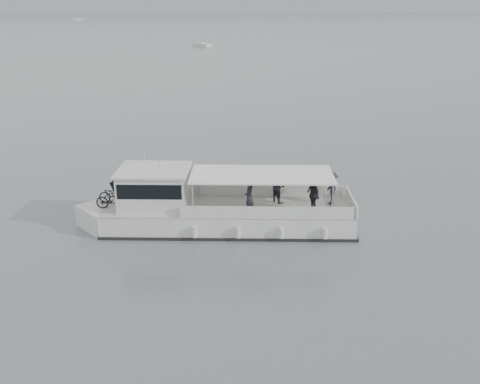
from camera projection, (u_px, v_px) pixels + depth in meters
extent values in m
plane|color=slate|center=(283.00, 195.00, 27.32)|extent=(1400.00, 1400.00, 0.00)
cube|color=silver|center=(229.00, 219.00, 23.30)|extent=(11.00, 5.54, 1.15)
cube|color=silver|center=(108.00, 218.00, 23.41)|extent=(2.78, 2.78, 1.15)
cube|color=beige|center=(229.00, 207.00, 23.11)|extent=(11.00, 5.54, 0.05)
cube|color=black|center=(229.00, 226.00, 23.42)|extent=(11.20, 5.69, 0.16)
cube|color=silver|center=(265.00, 191.00, 24.28)|extent=(6.86, 1.96, 0.53)
cube|color=silver|center=(267.00, 213.00, 21.71)|extent=(6.86, 1.96, 0.53)
cube|color=silver|center=(351.00, 202.00, 22.92)|extent=(0.83, 2.76, 0.53)
cube|color=silver|center=(154.00, 189.00, 22.91)|extent=(3.37, 3.06, 1.59)
cube|color=black|center=(122.00, 186.00, 22.89)|extent=(1.06, 2.27, 1.03)
cube|color=black|center=(154.00, 183.00, 22.82)|extent=(3.20, 3.04, 0.62)
cube|color=silver|center=(153.00, 170.00, 22.63)|extent=(3.58, 3.27, 0.09)
cube|color=white|center=(262.00, 175.00, 22.60)|extent=(6.51, 4.15, 0.07)
cylinder|color=silver|center=(193.00, 200.00, 21.73)|extent=(0.07, 0.07, 1.46)
cylinder|color=silver|center=(198.00, 181.00, 24.07)|extent=(0.07, 0.07, 1.46)
cylinder|color=silver|center=(332.00, 202.00, 21.62)|extent=(0.07, 0.07, 1.46)
cylinder|color=silver|center=(324.00, 182.00, 23.95)|extent=(0.07, 0.07, 1.46)
cylinder|color=silver|center=(143.00, 139.00, 23.01)|extent=(0.03, 0.03, 2.30)
cylinder|color=silver|center=(158.00, 152.00, 21.71)|extent=(0.03, 0.03, 1.95)
cylinder|color=silver|center=(195.00, 232.00, 21.85)|extent=(0.26, 0.26, 0.44)
cylinder|color=silver|center=(238.00, 232.00, 21.81)|extent=(0.26, 0.26, 0.44)
cylinder|color=silver|center=(282.00, 233.00, 21.78)|extent=(0.26, 0.26, 0.44)
cylinder|color=silver|center=(325.00, 233.00, 21.74)|extent=(0.26, 0.26, 0.44)
imported|color=black|center=(116.00, 194.00, 23.41)|extent=(1.61, 0.91, 0.80)
imported|color=black|center=(112.00, 199.00, 22.74)|extent=(1.46, 0.75, 0.84)
imported|color=#23262E|center=(249.00, 197.00, 22.10)|extent=(0.61, 0.65, 1.49)
imported|color=#23262E|center=(278.00, 186.00, 23.41)|extent=(0.83, 0.90, 1.49)
imported|color=#23262E|center=(313.00, 195.00, 22.29)|extent=(0.49, 0.92, 1.49)
imported|color=#23262E|center=(331.00, 188.00, 23.11)|extent=(0.73, 1.05, 1.49)
cube|color=silver|center=(202.00, 45.00, 120.94)|extent=(3.80, 5.48, 0.75)
cube|color=silver|center=(202.00, 44.00, 120.83)|extent=(2.13, 2.30, 0.45)
cylinder|color=silver|center=(202.00, 30.00, 119.87)|extent=(0.08, 0.08, 5.80)
cube|color=silver|center=(292.00, 16.00, 386.96)|extent=(3.66, 5.71, 0.75)
cube|color=silver|center=(292.00, 16.00, 386.86)|extent=(2.13, 2.34, 0.45)
cube|color=silver|center=(79.00, 19.00, 315.35)|extent=(5.71, 1.99, 0.75)
cube|color=silver|center=(79.00, 19.00, 315.24)|extent=(2.03, 1.65, 0.45)
cylinder|color=silver|center=(78.00, 13.00, 314.21)|extent=(0.08, 0.08, 6.22)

